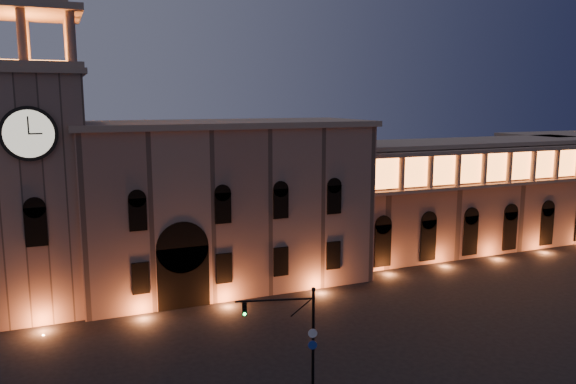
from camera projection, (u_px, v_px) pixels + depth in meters
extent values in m
plane|color=black|center=(335.00, 364.00, 42.45)|extent=(160.00, 160.00, 0.00)
cube|color=#866657|center=(225.00, 206.00, 60.34)|extent=(30.00, 12.00, 17.00)
cube|color=gray|center=(224.00, 124.00, 58.91)|extent=(30.80, 12.80, 0.60)
cube|color=black|center=(182.00, 276.00, 54.04)|extent=(5.00, 1.40, 6.00)
cylinder|color=black|center=(181.00, 246.00, 53.55)|extent=(5.00, 1.40, 5.00)
cube|color=orange|center=(183.00, 279.00, 53.89)|extent=(4.20, 0.20, 5.00)
cube|color=#866657|center=(36.00, 196.00, 51.99)|extent=(9.00, 9.00, 22.00)
cube|color=gray|center=(26.00, 72.00, 50.16)|extent=(9.80, 9.80, 0.50)
cylinder|color=black|center=(29.00, 134.00, 46.76)|extent=(4.60, 0.35, 4.60)
cylinder|color=beige|center=(29.00, 134.00, 46.63)|extent=(4.00, 0.12, 4.00)
cube|color=gray|center=(26.00, 66.00, 50.08)|extent=(9.40, 9.40, 0.50)
cube|color=orange|center=(26.00, 63.00, 50.03)|extent=(6.80, 6.80, 0.15)
cylinder|color=gray|center=(22.00, 35.00, 46.24)|extent=(0.76, 0.76, 4.20)
cylinder|color=gray|center=(71.00, 37.00, 47.69)|extent=(0.76, 0.76, 4.20)
cylinder|color=gray|center=(26.00, 43.00, 53.16)|extent=(0.76, 0.76, 4.20)
cylinder|color=gray|center=(69.00, 45.00, 54.61)|extent=(0.76, 0.76, 4.20)
cylinder|color=gray|center=(70.00, 41.00, 51.15)|extent=(0.76, 0.76, 4.20)
cube|color=gray|center=(22.00, 11.00, 49.31)|extent=(9.80, 9.80, 0.60)
cube|color=gray|center=(21.00, 4.00, 49.21)|extent=(7.50, 7.50, 0.60)
cube|color=#816152|center=(465.00, 196.00, 75.33)|extent=(40.00, 10.00, 14.00)
cube|color=gray|center=(468.00, 142.00, 74.16)|extent=(40.60, 10.60, 0.50)
cube|color=gray|center=(496.00, 185.00, 69.95)|extent=(40.00, 1.20, 0.40)
cube|color=gray|center=(498.00, 151.00, 69.25)|extent=(40.00, 1.40, 0.50)
cube|color=orange|center=(494.00, 167.00, 70.09)|extent=(38.00, 0.15, 3.60)
cylinder|color=gray|center=(372.00, 175.00, 62.75)|extent=(0.70, 0.70, 4.00)
cylinder|color=gray|center=(402.00, 173.00, 64.27)|extent=(0.70, 0.70, 4.00)
cylinder|color=gray|center=(430.00, 171.00, 65.79)|extent=(0.70, 0.70, 4.00)
cylinder|color=gray|center=(458.00, 170.00, 67.31)|extent=(0.70, 0.70, 4.00)
cylinder|color=gray|center=(484.00, 168.00, 68.83)|extent=(0.70, 0.70, 4.00)
cylinder|color=gray|center=(509.00, 167.00, 70.35)|extent=(0.70, 0.70, 4.00)
cylinder|color=gray|center=(533.00, 165.00, 71.88)|extent=(0.70, 0.70, 4.00)
cylinder|color=gray|center=(557.00, 164.00, 73.40)|extent=(0.70, 0.70, 4.00)
cube|color=#816152|center=(569.00, 180.00, 90.68)|extent=(20.00, 12.00, 14.00)
cylinder|color=black|center=(313.00, 343.00, 37.75)|extent=(0.21, 0.21, 7.29)
sphere|color=black|center=(313.00, 289.00, 37.14)|extent=(0.29, 0.29, 0.29)
cylinder|color=black|center=(274.00, 300.00, 36.93)|extent=(5.04, 1.54, 0.12)
cube|color=black|center=(244.00, 309.00, 36.78)|extent=(0.38, 0.37, 0.88)
cylinder|color=#0CE53F|center=(245.00, 314.00, 36.66)|extent=(0.20, 0.13, 0.19)
cylinder|color=silver|center=(313.00, 333.00, 37.48)|extent=(0.61, 0.21, 0.62)
cylinder|color=navy|center=(313.00, 345.00, 37.61)|extent=(0.61, 0.21, 0.62)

